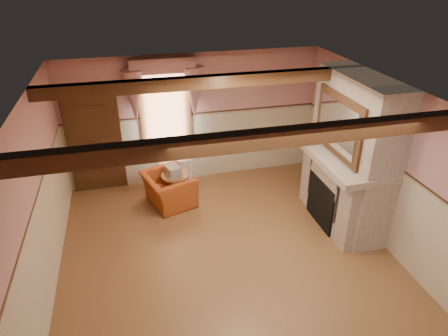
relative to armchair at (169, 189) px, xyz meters
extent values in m
cube|color=brown|center=(0.74, -1.98, -0.33)|extent=(5.50, 6.00, 0.01)
cube|color=silver|center=(0.74, -1.98, 2.47)|extent=(5.50, 6.00, 0.01)
cube|color=#B37C80|center=(0.74, 1.02, 1.07)|extent=(5.50, 0.02, 2.80)
cube|color=#B37C80|center=(-2.01, -1.98, 1.07)|extent=(0.02, 6.00, 2.80)
cube|color=#B37C80|center=(3.49, -1.98, 1.07)|extent=(0.02, 6.00, 2.80)
cube|color=black|center=(2.74, -1.38, 0.12)|extent=(0.20, 0.95, 0.90)
imported|color=#994219|center=(0.00, 0.00, 0.00)|extent=(1.14, 1.22, 0.65)
cylinder|color=brown|center=(0.17, 0.16, -0.05)|extent=(0.75, 0.75, 0.55)
cube|color=#B7AD8C|center=(0.13, 0.16, 0.32)|extent=(0.35, 0.39, 0.20)
cube|color=silver|center=(0.24, 0.72, -0.03)|extent=(0.70, 0.19, 0.60)
imported|color=brown|center=(2.99, -1.35, 1.14)|extent=(0.37, 0.37, 0.09)
cube|color=black|center=(2.99, -0.81, 1.19)|extent=(0.14, 0.24, 0.20)
cylinder|color=gold|center=(2.99, -0.85, 1.23)|extent=(0.11, 0.11, 0.28)
cylinder|color=#A81414|center=(2.99, -1.91, 1.17)|extent=(0.06, 0.06, 0.16)
cylinder|color=yellow|center=(2.99, -1.84, 1.15)|extent=(0.06, 0.06, 0.12)
cube|color=gray|center=(3.17, -1.38, 1.07)|extent=(0.85, 2.00, 2.80)
cube|color=gray|center=(2.99, -1.38, 1.03)|extent=(1.05, 2.05, 0.12)
cube|color=silver|center=(2.80, -1.38, 1.64)|extent=(0.06, 1.44, 1.04)
cube|color=black|center=(-1.36, 0.96, 0.72)|extent=(1.10, 0.10, 2.10)
cube|color=white|center=(0.14, 0.99, 1.32)|extent=(1.06, 0.08, 2.02)
cube|color=gray|center=(0.14, 0.90, 1.92)|extent=(1.30, 0.14, 1.40)
cube|color=black|center=(0.74, -3.18, 2.37)|extent=(5.50, 0.18, 0.20)
cube|color=black|center=(0.74, -0.78, 2.37)|extent=(5.50, 0.18, 0.20)
camera|label=1|loc=(-0.60, -7.00, 4.15)|focal=32.00mm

